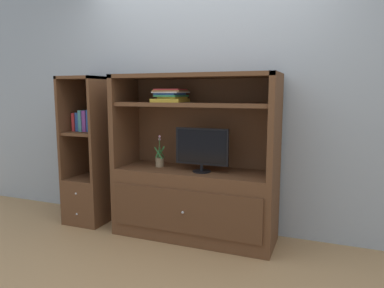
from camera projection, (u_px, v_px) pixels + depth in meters
ground_plane at (177, 253)px, 3.00m from camera, size 8.00×8.00×0.00m
painted_rear_wall at (207, 88)px, 3.49m from camera, size 6.00×0.10×2.80m
media_console at (194, 185)px, 3.31m from camera, size 1.51×0.54×1.52m
tv_monitor at (202, 148)px, 3.16m from camera, size 0.50×0.16×0.40m
potted_plant at (160, 160)px, 3.41m from camera, size 0.10×0.13×0.31m
magazine_stack at (171, 96)px, 3.26m from camera, size 0.30×0.33×0.12m
bookshelf_tall at (91, 173)px, 3.74m from camera, size 0.42×0.48×1.52m
upright_book_row at (86, 121)px, 3.65m from camera, size 0.25×0.17×0.22m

